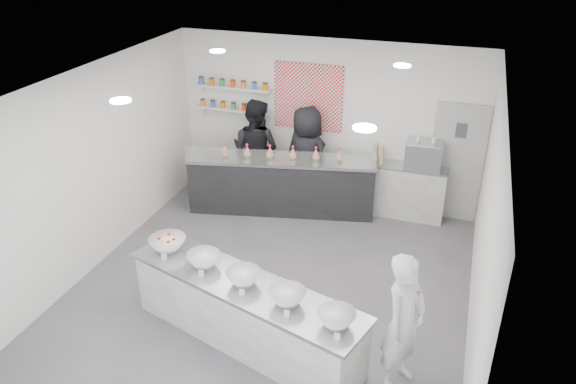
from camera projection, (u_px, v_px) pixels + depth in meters
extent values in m
plane|color=#515156|center=(271.00, 288.00, 8.14)|extent=(6.00, 6.00, 0.00)
plane|color=white|center=(267.00, 86.00, 6.79)|extent=(6.00, 6.00, 0.00)
plane|color=white|center=(327.00, 123.00, 10.00)|extent=(5.50, 0.00, 5.50)
plane|color=white|center=(94.00, 169.00, 8.24)|extent=(0.00, 6.00, 6.00)
plane|color=white|center=(485.00, 230.00, 6.69)|extent=(0.00, 6.00, 6.00)
cube|color=#9F9F9C|center=(457.00, 163.00, 9.53)|extent=(0.88, 0.04, 2.10)
cube|color=red|center=(308.00, 97.00, 9.88)|extent=(1.25, 0.03, 1.20)
cube|color=silver|center=(234.00, 109.00, 10.37)|extent=(1.45, 0.22, 0.04)
cube|color=silver|center=(233.00, 87.00, 10.18)|extent=(1.45, 0.22, 0.04)
cylinder|color=white|center=(120.00, 101.00, 6.34)|extent=(0.24, 0.24, 0.02)
cylinder|color=white|center=(365.00, 128.00, 5.55)|extent=(0.24, 0.24, 0.02)
cylinder|color=white|center=(218.00, 51.00, 8.54)|extent=(0.24, 0.24, 0.02)
cylinder|color=white|center=(402.00, 66.00, 7.75)|extent=(0.24, 0.24, 0.02)
cube|color=#9E9E9A|center=(245.00, 313.00, 6.96)|extent=(3.31, 1.66, 0.88)
cube|color=black|center=(282.00, 185.00, 9.99)|extent=(3.36, 1.30, 1.02)
cube|color=white|center=(279.00, 158.00, 9.44)|extent=(3.18, 0.71, 0.28)
cube|color=#9E9E9A|center=(407.00, 192.00, 9.84)|extent=(1.30, 0.41, 0.97)
cube|color=#93969E|center=(424.00, 156.00, 9.46)|extent=(0.61, 0.42, 0.46)
imported|color=silver|center=(403.00, 323.00, 6.16)|extent=(0.62, 0.73, 1.71)
imported|color=black|center=(256.00, 150.00, 10.25)|extent=(1.05, 0.87, 1.94)
imported|color=black|center=(307.00, 158.00, 9.98)|extent=(1.09, 0.91, 1.90)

